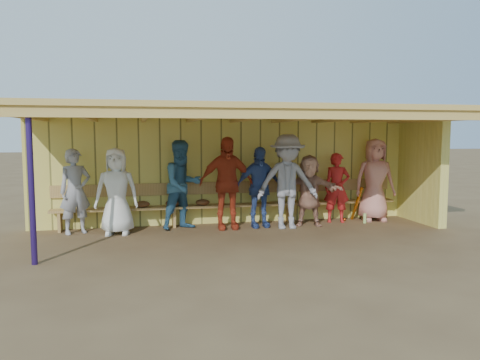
# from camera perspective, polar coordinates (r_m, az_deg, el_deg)

# --- Properties ---
(ground) EXTENTS (90.00, 90.00, 0.00)m
(ground) POSITION_cam_1_polar(r_m,az_deg,el_deg) (9.33, 0.47, -6.64)
(ground) COLOR brown
(ground) RESTS_ON ground
(player_a) EXTENTS (0.73, 0.62, 1.70)m
(player_a) POSITION_cam_1_polar(r_m,az_deg,el_deg) (9.84, -19.45, -1.31)
(player_a) COLOR #94949C
(player_a) RESTS_ON ground
(player_b) EXTENTS (0.89, 0.62, 1.72)m
(player_b) POSITION_cam_1_polar(r_m,az_deg,el_deg) (9.53, -14.82, -1.33)
(player_b) COLOR white
(player_b) RESTS_ON ground
(player_c) EXTENTS (1.10, 0.99, 1.86)m
(player_c) POSITION_cam_1_polar(r_m,az_deg,el_deg) (9.80, -7.00, -0.59)
(player_c) COLOR #33668C
(player_c) RESTS_ON ground
(player_d) EXTENTS (1.14, 0.49, 1.93)m
(player_d) POSITION_cam_1_polar(r_m,az_deg,el_deg) (9.74, -1.68, -0.38)
(player_d) COLOR #B3371C
(player_d) RESTS_ON ground
(player_e) EXTENTS (1.34, 0.85, 1.98)m
(player_e) POSITION_cam_1_polar(r_m,az_deg,el_deg) (9.83, 5.80, -0.20)
(player_e) COLOR gray
(player_e) RESTS_ON ground
(player_f) EXTENTS (1.50, 0.88, 1.54)m
(player_f) POSITION_cam_1_polar(r_m,az_deg,el_deg) (10.19, 8.42, -1.27)
(player_f) COLOR tan
(player_f) RESTS_ON ground
(player_g) EXTENTS (0.65, 0.51, 1.56)m
(player_g) POSITION_cam_1_polar(r_m,az_deg,el_deg) (10.70, 11.73, -0.94)
(player_g) COLOR red
(player_g) RESTS_ON ground
(player_h) EXTENTS (0.99, 0.72, 1.88)m
(player_h) POSITION_cam_1_polar(r_m,az_deg,el_deg) (11.10, 16.10, 0.02)
(player_h) COLOR tan
(player_h) RESTS_ON ground
(player_extra) EXTENTS (1.03, 0.49, 1.72)m
(player_extra) POSITION_cam_1_polar(r_m,az_deg,el_deg) (9.94, 2.29, -0.87)
(player_extra) COLOR #334B8C
(player_extra) RESTS_ON ground
(dugout_structure) EXTENTS (8.80, 3.20, 2.50)m
(dugout_structure) POSITION_cam_1_polar(r_m,az_deg,el_deg) (9.88, 1.79, 3.96)
(dugout_structure) COLOR #E7DB62
(dugout_structure) RESTS_ON ground
(bench) EXTENTS (7.60, 0.34, 0.93)m
(bench) POSITION_cam_1_polar(r_m,az_deg,el_deg) (10.31, -0.92, -2.48)
(bench) COLOR tan
(bench) RESTS_ON ground
(dugout_equipment) EXTENTS (5.03, 0.62, 0.80)m
(dugout_equipment) POSITION_cam_1_polar(r_m,az_deg,el_deg) (10.09, -4.16, -2.89)
(dugout_equipment) COLOR orange
(dugout_equipment) RESTS_ON ground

